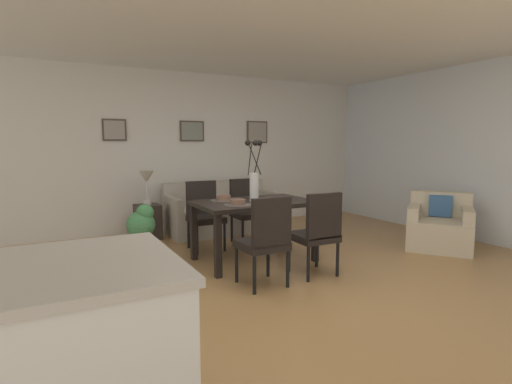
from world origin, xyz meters
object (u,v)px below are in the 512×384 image
(dining_chair_far_left, at_px, (318,230))
(bowl_near_left, at_px, (238,202))
(sofa, at_px, (222,214))
(framed_picture_left, at_px, (114,130))
(potted_plant, at_px, (142,227))
(framed_picture_right, at_px, (257,132))
(bowl_near_right, at_px, (224,197))
(table_lamp, at_px, (146,180))
(armchair, at_px, (439,227))
(dining_chair_near_right, at_px, (204,212))
(side_table, at_px, (148,222))
(framed_picture_center, at_px, (192,131))
(centerpiece_vase, at_px, (254,178))
(dining_chair_far_right, at_px, (247,207))
(dining_table, at_px, (254,208))
(dining_chair_near_left, at_px, (266,237))

(dining_chair_far_left, bearing_deg, bowl_near_left, 134.98)
(bowl_near_left, distance_m, sofa, 2.10)
(framed_picture_left, bearing_deg, potted_plant, -86.87)
(bowl_near_left, xyz_separation_m, framed_picture_right, (1.55, 2.42, 0.86))
(bowl_near_right, height_order, table_lamp, table_lamp)
(table_lamp, xyz_separation_m, framed_picture_right, (2.12, 0.46, 0.75))
(dining_chair_far_left, xyz_separation_m, armchair, (2.21, 0.17, -0.23))
(dining_chair_near_right, height_order, side_table, dining_chair_near_right)
(bowl_near_left, distance_m, framed_picture_center, 2.58)
(dining_chair_far_left, distance_m, centerpiece_vase, 1.04)
(table_lamp, height_order, framed_picture_left, framed_picture_left)
(table_lamp, height_order, potted_plant, table_lamp)
(dining_chair_far_left, height_order, dining_chair_far_right, same)
(dining_chair_far_right, relative_size, table_lamp, 1.80)
(dining_chair_far_right, relative_size, sofa, 0.52)
(dining_chair_near_right, height_order, table_lamp, table_lamp)
(dining_chair_near_right, bearing_deg, bowl_near_left, -88.97)
(dining_chair_near_right, xyz_separation_m, dining_chair_far_left, (0.66, -1.67, 0.00))
(framed_picture_center, bearing_deg, framed_picture_left, 180.00)
(bowl_near_right, bearing_deg, bowl_near_left, -90.00)
(bowl_near_right, bearing_deg, dining_table, -32.35)
(bowl_near_right, bearing_deg, framed_picture_right, 52.39)
(side_table, bearing_deg, framed_picture_left, 127.81)
(framed_picture_right, bearing_deg, dining_chair_far_left, -106.66)
(dining_table, relative_size, side_table, 2.69)
(table_lamp, bearing_deg, centerpiece_vase, -63.28)
(dining_table, distance_m, dining_chair_far_left, 0.91)
(dining_table, xyz_separation_m, armchair, (2.53, -0.67, -0.36))
(dining_chair_near_right, xyz_separation_m, armchair, (2.87, -1.50, -0.23))
(centerpiece_vase, bearing_deg, dining_chair_near_right, 111.99)
(dining_table, distance_m, armchair, 2.65)
(dining_chair_far_right, bearing_deg, framed_picture_left, 139.73)
(framed_picture_left, bearing_deg, dining_chair_far_left, -62.90)
(dining_table, xyz_separation_m, dining_chair_far_right, (0.34, 0.88, -0.14))
(dining_chair_far_right, xyz_separation_m, armchair, (2.19, -1.55, -0.23))
(sofa, distance_m, side_table, 1.20)
(dining_table, height_order, dining_chair_far_right, dining_chair_far_right)
(dining_chair_near_left, distance_m, framed_picture_left, 3.41)
(armchair, distance_m, framed_picture_center, 4.07)
(bowl_near_left, xyz_separation_m, bowl_near_right, (0.00, 0.40, 0.00))
(table_lamp, distance_m, framed_picture_left, 0.94)
(armchair, distance_m, framed_picture_left, 4.94)
(dining_chair_near_left, bearing_deg, framed_picture_left, 106.37)
(dining_chair_near_right, xyz_separation_m, framed_picture_left, (-0.91, 1.39, 1.13))
(dining_chair_far_right, distance_m, side_table, 1.53)
(sofa, distance_m, table_lamp, 1.35)
(potted_plant, bearing_deg, side_table, 72.38)
(dining_chair_near_left, relative_size, bowl_near_left, 5.41)
(sofa, bearing_deg, table_lamp, 178.84)
(dining_chair_near_left, relative_size, side_table, 1.77)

